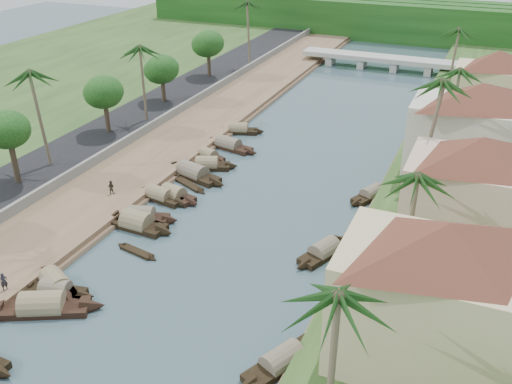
% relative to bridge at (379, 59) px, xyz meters
% --- Properties ---
extents(ground, '(220.00, 220.00, 0.00)m').
position_rel_bridge_xyz_m(ground, '(-0.00, -72.00, -1.72)').
color(ground, '#3D535B').
rests_on(ground, ground).
extents(left_bank, '(10.00, 180.00, 0.80)m').
position_rel_bridge_xyz_m(left_bank, '(-16.00, -52.00, -1.32)').
color(left_bank, brown).
rests_on(left_bank, ground).
extents(right_bank, '(16.00, 180.00, 1.20)m').
position_rel_bridge_xyz_m(right_bank, '(19.00, -52.00, -1.12)').
color(right_bank, '#29431A').
rests_on(right_bank, ground).
extents(road, '(8.00, 180.00, 1.40)m').
position_rel_bridge_xyz_m(road, '(-24.50, -52.00, -1.02)').
color(road, black).
rests_on(road, ground).
extents(retaining_wall, '(0.40, 180.00, 1.10)m').
position_rel_bridge_xyz_m(retaining_wall, '(-20.20, -52.00, -0.37)').
color(retaining_wall, slate).
rests_on(retaining_wall, left_bank).
extents(treeline, '(120.00, 14.00, 8.00)m').
position_rel_bridge_xyz_m(treeline, '(-0.00, 28.00, 2.28)').
color(treeline, '#123C10').
rests_on(treeline, ground).
extents(bridge, '(28.00, 4.00, 2.40)m').
position_rel_bridge_xyz_m(bridge, '(0.00, 0.00, 0.00)').
color(bridge, '#A9AA9F').
rests_on(bridge, ground).
extents(building_near, '(14.85, 14.85, 10.20)m').
position_rel_bridge_xyz_m(building_near, '(18.99, -74.00, 4.66)').
color(building_near, beige).
rests_on(building_near, right_bank).
extents(building_mid, '(14.11, 14.11, 9.70)m').
position_rel_bridge_xyz_m(building_mid, '(19.99, -58.00, 4.41)').
color(building_mid, '#D2AE94').
rests_on(building_mid, right_bank).
extents(building_far, '(15.59, 15.59, 10.20)m').
position_rel_bridge_xyz_m(building_far, '(18.99, -44.00, 4.66)').
color(building_far, beige).
rests_on(building_far, right_bank).
extents(building_distant, '(12.62, 12.62, 9.20)m').
position_rel_bridge_xyz_m(building_distant, '(19.99, -24.00, 4.16)').
color(building_distant, beige).
rests_on(building_distant, right_bank).
extents(sampan_2, '(9.38, 5.92, 2.47)m').
position_rel_bridge_xyz_m(sampan_2, '(-8.34, -78.71, -1.30)').
color(sampan_2, black).
rests_on(sampan_2, ground).
extents(sampan_3, '(6.83, 2.64, 1.86)m').
position_rel_bridge_xyz_m(sampan_3, '(-8.80, -76.74, -1.32)').
color(sampan_3, black).
rests_on(sampan_3, ground).
extents(sampan_4, '(7.26, 4.85, 2.11)m').
position_rel_bridge_xyz_m(sampan_4, '(-9.45, -76.01, -1.31)').
color(sampan_4, black).
rests_on(sampan_4, ground).
extents(sampan_5, '(8.10, 2.48, 2.52)m').
position_rel_bridge_xyz_m(sampan_5, '(-8.73, -65.47, -1.30)').
color(sampan_5, black).
rests_on(sampan_5, ground).
extents(sampan_6, '(7.80, 3.74, 2.27)m').
position_rel_bridge_xyz_m(sampan_6, '(-9.14, -64.33, -1.30)').
color(sampan_6, black).
rests_on(sampan_6, ground).
extents(sampan_7, '(7.65, 2.69, 2.02)m').
position_rel_bridge_xyz_m(sampan_7, '(-9.78, -59.78, -1.31)').
color(sampan_7, black).
rests_on(sampan_7, ground).
extents(sampan_8, '(7.07, 3.10, 2.14)m').
position_rel_bridge_xyz_m(sampan_8, '(-8.59, -59.03, -1.31)').
color(sampan_8, black).
rests_on(sampan_8, ground).
extents(sampan_9, '(9.83, 4.49, 2.42)m').
position_rel_bridge_xyz_m(sampan_9, '(-9.25, -53.62, -1.30)').
color(sampan_9, black).
rests_on(sampan_9, ground).
extents(sampan_10, '(6.36, 3.33, 1.80)m').
position_rel_bridge_xyz_m(sampan_10, '(-10.00, -48.48, -1.32)').
color(sampan_10, black).
rests_on(sampan_10, ground).
extents(sampan_11, '(7.42, 4.25, 2.13)m').
position_rel_bridge_xyz_m(sampan_11, '(-8.82, -51.04, -1.31)').
color(sampan_11, black).
rests_on(sampan_11, ground).
extents(sampan_12, '(9.10, 3.41, 2.14)m').
position_rel_bridge_xyz_m(sampan_12, '(-9.12, -44.66, -1.31)').
color(sampan_12, black).
rests_on(sampan_12, ground).
extents(sampan_13, '(7.26, 3.55, 1.99)m').
position_rel_bridge_xyz_m(sampan_13, '(-10.15, -39.38, -1.31)').
color(sampan_13, black).
rests_on(sampan_13, ground).
extents(sampan_14, '(4.93, 8.07, 2.02)m').
position_rel_bridge_xyz_m(sampan_14, '(10.20, -77.00, -1.31)').
color(sampan_14, black).
rests_on(sampan_14, ground).
extents(sampan_15, '(4.23, 7.54, 2.04)m').
position_rel_bridge_xyz_m(sampan_15, '(8.90, -63.13, -1.31)').
color(sampan_15, black).
rests_on(sampan_15, ground).
extents(sampan_16, '(4.15, 7.13, 1.82)m').
position_rel_bridge_xyz_m(sampan_16, '(10.28, -50.79, -1.32)').
color(sampan_16, black).
rests_on(sampan_16, ground).
extents(canoe_1, '(4.84, 1.71, 0.77)m').
position_rel_bridge_xyz_m(canoe_1, '(-6.36, -69.20, -1.62)').
color(canoe_1, black).
rests_on(canoe_1, ground).
extents(canoe_2, '(6.06, 3.48, 0.91)m').
position_rel_bridge_xyz_m(canoe_2, '(-8.76, -55.69, -1.62)').
color(canoe_2, black).
rests_on(canoe_2, ground).
extents(palm_0, '(3.20, 3.20, 12.10)m').
position_rel_bridge_xyz_m(palm_0, '(15.00, -83.26, 9.77)').
color(palm_0, '#76664F').
rests_on(palm_0, ground).
extents(palm_1, '(3.20, 3.20, 10.41)m').
position_rel_bridge_xyz_m(palm_1, '(16.00, -65.55, 8.14)').
color(palm_1, '#76664F').
rests_on(palm_1, ground).
extents(palm_2, '(3.20, 3.20, 13.78)m').
position_rel_bridge_xyz_m(palm_2, '(15.00, -52.35, 11.39)').
color(palm_2, '#76664F').
rests_on(palm_2, ground).
extents(palm_3, '(3.20, 3.20, 10.62)m').
position_rel_bridge_xyz_m(palm_3, '(16.00, -35.47, 8.34)').
color(palm_3, '#76664F').
rests_on(palm_3, ground).
extents(palm_5, '(3.20, 3.20, 11.95)m').
position_rel_bridge_xyz_m(palm_5, '(-24.00, -59.61, 9.82)').
color(palm_5, '#76664F').
rests_on(palm_5, ground).
extents(palm_6, '(3.20, 3.20, 11.22)m').
position_rel_bridge_xyz_m(palm_6, '(-22.00, -43.01, 9.12)').
color(palm_6, '#76664F').
rests_on(palm_6, ground).
extents(palm_7, '(3.20, 3.20, 12.00)m').
position_rel_bridge_xyz_m(palm_7, '(14.00, -18.80, 9.67)').
color(palm_7, '#76664F').
rests_on(palm_7, ground).
extents(palm_8, '(3.20, 3.20, 12.38)m').
position_rel_bridge_xyz_m(palm_8, '(-20.50, -12.05, 10.23)').
color(palm_8, '#76664F').
rests_on(palm_8, ground).
extents(tree_2, '(4.48, 4.48, 7.62)m').
position_rel_bridge_xyz_m(tree_2, '(-24.00, -64.35, 5.35)').
color(tree_2, '#4E3C2C').
rests_on(tree_2, ground).
extents(tree_3, '(4.69, 4.69, 7.11)m').
position_rel_bridge_xyz_m(tree_3, '(-24.00, -48.68, 4.77)').
color(tree_3, '#4E3C2C').
rests_on(tree_3, ground).
extents(tree_4, '(4.74, 4.74, 6.63)m').
position_rel_bridge_xyz_m(tree_4, '(-24.00, -35.20, 4.28)').
color(tree_4, '#4E3C2C').
rests_on(tree_4, ground).
extents(tree_5, '(4.92, 4.92, 7.36)m').
position_rel_bridge_xyz_m(tree_5, '(-24.00, -20.73, 4.92)').
color(tree_5, '#4E3C2C').
rests_on(tree_5, ground).
extents(person_near, '(0.58, 0.66, 1.52)m').
position_rel_bridge_xyz_m(person_near, '(-12.03, -78.54, -0.16)').
color(person_near, '#222229').
rests_on(person_near, left_bank).
extents(person_far, '(0.84, 0.73, 1.46)m').
position_rel_bridge_xyz_m(person_far, '(-14.18, -61.84, -0.19)').
color(person_far, '#343024').
rests_on(person_far, left_bank).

